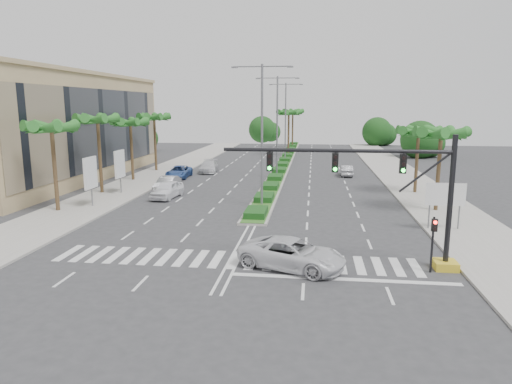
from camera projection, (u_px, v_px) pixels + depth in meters
ground at (234, 260)px, 25.92m from camera, size 160.00×160.00×0.00m
footpath_right at (427, 197)px, 43.53m from camera, size 6.00×120.00×0.15m
footpath_left at (123, 190)px, 47.26m from camera, size 6.00×120.00×0.15m
median at (285, 162)px, 69.76m from camera, size 2.20×75.00×0.20m
median_grass at (285, 162)px, 69.74m from camera, size 1.80×75.00×0.04m
building at (53, 129)px, 53.33m from camera, size 12.00×36.00×12.00m
signal_gantry at (406, 205)px, 24.13m from camera, size 12.60×1.20×7.20m
pedestrian_signal at (433, 235)px, 23.58m from camera, size 0.28×0.36×3.00m
direction_sign at (445, 196)px, 31.59m from camera, size 2.70×0.11×3.40m
billboard_near at (90, 173)px, 38.84m from camera, size 0.18×2.10×4.35m
billboard_far at (120, 164)px, 44.69m from camera, size 0.18×2.10×4.35m
palm_left_near at (52, 130)px, 36.44m from camera, size 4.57×4.68×7.55m
palm_left_mid at (98, 122)px, 44.17m from camera, size 4.57×4.68×7.95m
palm_left_far at (130, 125)px, 52.07m from camera, size 4.57×4.68×7.35m
palm_left_end at (154, 119)px, 59.80m from camera, size 4.57×4.68×7.75m
palm_right_near at (441, 136)px, 36.63m from camera, size 4.57×4.68×7.05m
palm_right_far at (419, 134)px, 44.48m from camera, size 4.57×4.68×6.75m
palm_median_a at (289, 114)px, 78.19m from camera, size 4.57×4.68×8.05m
palm_median_b at (293, 113)px, 92.81m from camera, size 4.57×4.68×8.05m
streetlight_near at (262, 128)px, 38.29m from camera, size 5.10×0.25×12.00m
streetlight_mid at (277, 121)px, 53.89m from camera, size 5.10×0.25×12.00m
streetlight_far at (285, 118)px, 69.48m from camera, size 5.10×0.25×12.00m
car_parked_a at (167, 190)px, 43.22m from camera, size 2.36×4.92×1.62m
car_parked_b at (167, 184)px, 46.52m from camera, size 1.75×4.65×1.52m
car_parked_c at (179, 172)px, 55.31m from camera, size 2.60×5.28×1.44m
car_parked_d at (209, 166)px, 59.91m from camera, size 2.67×5.44×1.52m
car_crossing at (292, 254)px, 24.51m from camera, size 6.35×4.53×1.61m
car_right at (346, 171)px, 56.85m from camera, size 1.47×4.10×1.35m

